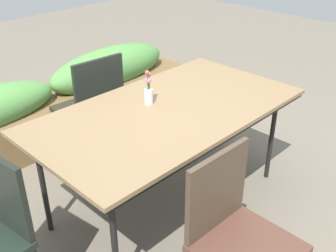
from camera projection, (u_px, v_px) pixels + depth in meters
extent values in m
plane|color=#756B5B|center=(163.00, 205.00, 3.00)|extent=(12.00, 12.00, 0.00)
cube|color=#8C704C|center=(168.00, 110.00, 2.68)|extent=(1.84, 1.00, 0.03)
cube|color=black|center=(168.00, 114.00, 2.69)|extent=(1.81, 0.98, 0.02)
cylinder|color=black|center=(115.00, 243.00, 2.15)|extent=(0.04, 0.04, 0.75)
cylinder|color=black|center=(272.00, 137.00, 3.14)|extent=(0.04, 0.04, 0.75)
cylinder|color=black|center=(43.00, 185.00, 2.60)|extent=(0.04, 0.04, 0.75)
cylinder|color=black|center=(200.00, 108.00, 3.58)|extent=(0.04, 0.04, 0.75)
cube|color=black|center=(0.00, 192.00, 1.99)|extent=(0.09, 0.43, 0.44)
cube|color=#2C291D|center=(88.00, 109.00, 3.42)|extent=(0.49, 0.49, 0.04)
cube|color=black|center=(100.00, 89.00, 3.15)|extent=(0.44, 0.06, 0.49)
cylinder|color=black|center=(56.00, 132.00, 3.54)|extent=(0.03, 0.03, 0.43)
cylinder|color=black|center=(97.00, 116.00, 3.79)|extent=(0.03, 0.03, 0.43)
cylinder|color=black|center=(82.00, 151.00, 3.26)|extent=(0.03, 0.03, 0.43)
cylinder|color=black|center=(124.00, 133.00, 3.51)|extent=(0.03, 0.03, 0.43)
cube|color=brown|center=(248.00, 249.00, 1.98)|extent=(0.46, 0.46, 0.04)
cube|color=#4C3D2D|center=(217.00, 192.00, 2.00)|extent=(0.43, 0.04, 0.45)
cylinder|color=#4C3D2D|center=(235.00, 242.00, 2.35)|extent=(0.03, 0.03, 0.47)
cylinder|color=silver|center=(149.00, 97.00, 2.72)|extent=(0.06, 0.06, 0.11)
cylinder|color=#2D662D|center=(147.00, 84.00, 2.66)|extent=(0.01, 0.01, 0.17)
sphere|color=#DB4C56|center=(147.00, 72.00, 2.62)|extent=(0.03, 0.03, 0.03)
cylinder|color=#2D662D|center=(149.00, 84.00, 2.68)|extent=(0.01, 0.01, 0.15)
sphere|color=pink|center=(149.00, 74.00, 2.65)|extent=(0.03, 0.03, 0.03)
cylinder|color=#2D662D|center=(148.00, 88.00, 2.69)|extent=(0.00, 0.01, 0.11)
sphere|color=pink|center=(148.00, 80.00, 2.66)|extent=(0.04, 0.04, 0.04)
cylinder|color=#2D662D|center=(149.00, 85.00, 2.68)|extent=(0.01, 0.01, 0.14)
sphere|color=#DB4C56|center=(149.00, 75.00, 2.65)|extent=(0.02, 0.02, 0.02)
cube|color=brown|center=(55.00, 118.00, 3.78)|extent=(3.00, 0.49, 0.41)
ellipsoid|color=#569347|center=(109.00, 67.00, 4.05)|extent=(1.35, 0.44, 0.40)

